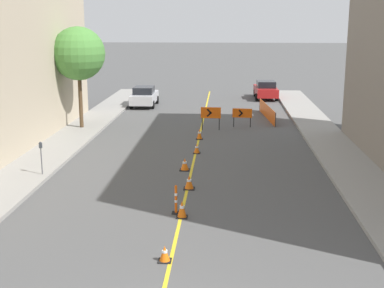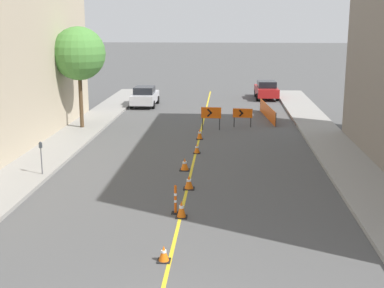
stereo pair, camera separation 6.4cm
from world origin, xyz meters
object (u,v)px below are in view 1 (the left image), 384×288
object	(u,v)px
traffic_cone_nearest	(165,254)
traffic_cone_fifth	(197,148)
parking_meter_near_curb	(41,152)
street_tree_left_near	(78,54)
arrow_barricade_secondary	(242,114)
parked_car_curb_mid	(266,90)
traffic_cone_second	(182,209)
delineator_post_front	(176,201)
traffic_cone_third	(189,182)
parked_car_curb_near	(144,96)
traffic_cone_farthest	(199,134)
traffic_cone_fourth	(185,164)
arrow_barricade_primary	(211,114)

from	to	relation	value
traffic_cone_nearest	traffic_cone_fifth	distance (m)	12.85
parking_meter_near_curb	street_tree_left_near	size ratio (longest dim) A/B	0.23
arrow_barricade_secondary	parked_car_curb_mid	bearing A→B (deg)	84.90
traffic_cone_nearest	arrow_barricade_secondary	world-z (taller)	arrow_barricade_secondary
traffic_cone_second	traffic_cone_fifth	xyz separation A→B (m)	(0.02, 9.30, -0.05)
traffic_cone_fifth	delineator_post_front	world-z (taller)	delineator_post_front
traffic_cone_nearest	street_tree_left_near	world-z (taller)	street_tree_left_near
delineator_post_front	traffic_cone_nearest	bearing A→B (deg)	-89.50
parking_meter_near_curb	parked_car_curb_mid	bearing A→B (deg)	64.94
traffic_cone_third	parked_car_curb_near	world-z (taller)	parked_car_curb_near
traffic_cone_farthest	traffic_cone_fourth	bearing A→B (deg)	-93.09
traffic_cone_fifth	parked_car_curb_near	size ratio (longest dim) A/B	0.12
traffic_cone_third	arrow_barricade_primary	xyz separation A→B (m)	(0.54, 12.09, 0.76)
traffic_cone_fourth	delineator_post_front	size ratio (longest dim) A/B	0.55
traffic_cone_second	arrow_barricade_secondary	size ratio (longest dim) A/B	0.49
delineator_post_front	traffic_cone_third	bearing A→B (deg)	84.47
parking_meter_near_curb	traffic_cone_fourth	bearing A→B (deg)	14.50
parking_meter_near_curb	street_tree_left_near	world-z (taller)	street_tree_left_near
traffic_cone_second	arrow_barricade_primary	bearing A→B (deg)	87.85
traffic_cone_nearest	parking_meter_near_curb	bearing A→B (deg)	128.48
delineator_post_front	arrow_barricade_secondary	distance (m)	16.28
traffic_cone_nearest	parked_car_curb_mid	xyz separation A→B (m)	(5.22, 32.79, 0.56)
traffic_cone_farthest	parking_meter_near_curb	world-z (taller)	parking_meter_near_curb
arrow_barricade_primary	arrow_barricade_secondary	bearing A→B (deg)	30.04
parked_car_curb_near	traffic_cone_fifth	bearing A→B (deg)	-71.94
parked_car_curb_mid	traffic_cone_fifth	bearing A→B (deg)	-105.96
street_tree_left_near	traffic_cone_farthest	bearing A→B (deg)	-16.63
traffic_cone_farthest	parked_car_curb_mid	xyz separation A→B (m)	(5.02, 16.56, 0.49)
traffic_cone_nearest	delineator_post_front	bearing A→B (deg)	90.50
traffic_cone_nearest	delineator_post_front	xyz separation A→B (m)	(-0.03, 3.94, 0.22)
traffic_cone_farthest	arrow_barricade_primary	size ratio (longest dim) A/B	0.43
parked_car_curb_mid	parking_meter_near_curb	bearing A→B (deg)	-116.95
traffic_cone_second	traffic_cone_farthest	bearing A→B (deg)	90.03
arrow_barricade_secondary	delineator_post_front	bearing A→B (deg)	-94.40
arrow_barricade_secondary	street_tree_left_near	xyz separation A→B (m)	(-10.19, -1.47, 3.90)
arrow_barricade_secondary	parked_car_curb_mid	world-z (taller)	parked_car_curb_mid
parked_car_curb_mid	traffic_cone_second	bearing A→B (deg)	-101.62
traffic_cone_farthest	parked_car_curb_near	xyz separation A→B (m)	(-5.03, 11.86, 0.49)
traffic_cone_fifth	traffic_cone_third	bearing A→B (deg)	-89.88
traffic_cone_fourth	arrow_barricade_secondary	world-z (taller)	arrow_barricade_secondary
traffic_cone_second	street_tree_left_near	size ratio (longest dim) A/B	0.10
arrow_barricade_primary	parking_meter_near_curb	size ratio (longest dim) A/B	0.99
delineator_post_front	arrow_barricade_primary	xyz separation A→B (m)	(0.82, 14.98, 0.60)
traffic_cone_second	traffic_cone_fifth	size ratio (longest dim) A/B	1.18
traffic_cone_third	parked_car_curb_mid	world-z (taller)	parked_car_curb_mid
arrow_barricade_secondary	parked_car_curb_near	bearing A→B (deg)	138.80
traffic_cone_third	parking_meter_near_curb	world-z (taller)	parking_meter_near_curb
traffic_cone_third	parking_meter_near_curb	distance (m)	6.77
traffic_cone_nearest	traffic_cone_second	world-z (taller)	traffic_cone_second
traffic_cone_fourth	traffic_cone_fifth	xyz separation A→B (m)	(0.38, 3.24, -0.03)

